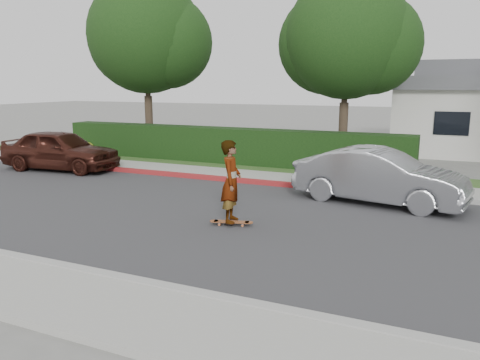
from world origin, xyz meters
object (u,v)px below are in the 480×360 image
(skateboarder, at_px, (231,182))
(car_maroon, at_px, (60,150))
(skateboard, at_px, (231,222))
(car_silver, at_px, (379,176))

(skateboarder, xyz_separation_m, car_maroon, (-9.03, 3.89, -0.28))
(skateboard, relative_size, car_maroon, 0.23)
(skateboard, xyz_separation_m, car_maroon, (-9.03, 3.89, 0.69))
(skateboarder, distance_m, car_silver, 4.57)
(skateboarder, distance_m, car_maroon, 9.84)
(car_maroon, bearing_deg, car_silver, -96.94)
(skateboard, height_order, car_silver, car_silver)
(skateboarder, bearing_deg, car_maroon, 53.18)
(car_silver, bearing_deg, car_maroon, 98.59)
(skateboard, distance_m, skateboarder, 0.97)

